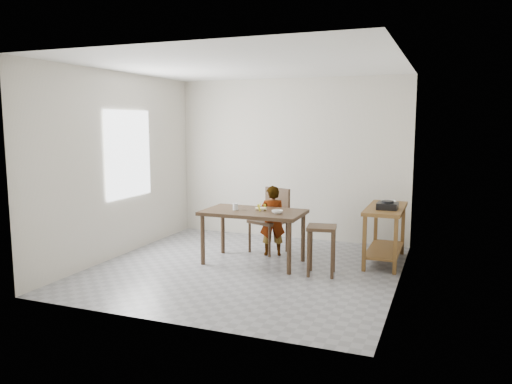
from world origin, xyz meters
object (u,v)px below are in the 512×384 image
at_px(child, 272,221).
at_px(dining_chair, 268,221).
at_px(prep_counter, 385,235).
at_px(stool, 321,250).
at_px(dining_table, 253,237).

xyz_separation_m(child, dining_chair, (-0.11, 0.14, -0.04)).
relative_size(prep_counter, stool, 1.86).
bearing_deg(child, stool, 120.43).
bearing_deg(stool, prep_counter, 52.05).
distance_m(dining_chair, stool, 1.33).
distance_m(dining_table, prep_counter, 1.86).
bearing_deg(dining_table, dining_chair, 90.71).
bearing_deg(dining_chair, prep_counter, 23.79).
distance_m(dining_table, stool, 1.04).
distance_m(child, stool, 1.16).
bearing_deg(child, dining_table, 54.95).
xyz_separation_m(prep_counter, child, (-1.61, -0.21, 0.12)).
bearing_deg(dining_table, child, 77.86).
xyz_separation_m(dining_table, stool, (1.02, -0.19, -0.05)).
bearing_deg(stool, child, 143.34).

